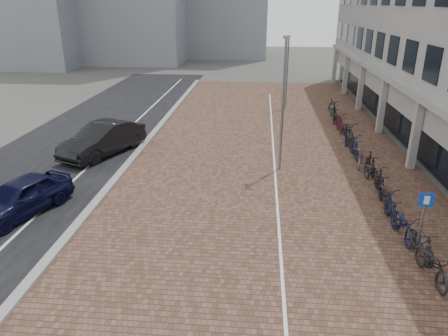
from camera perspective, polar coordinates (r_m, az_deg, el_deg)
ground at (r=12.35m, az=-2.54°, el=-16.12°), size 140.00×140.00×0.00m
plaza_brick at (r=22.94m, az=6.31°, el=2.39°), size 14.50×42.00×0.04m
street_asphalt at (r=25.17m, az=-19.62°, el=2.99°), size 8.00×50.00×0.03m
curb at (r=23.81m, az=-11.05°, el=3.00°), size 0.35×42.00×0.14m
lane_line at (r=24.41m, az=-15.34°, el=2.96°), size 0.12×44.00×0.00m
parking_line at (r=22.94m, az=6.81°, el=2.44°), size 0.10×30.00×0.00m
car_navy at (r=17.59m, az=-26.18°, el=-3.57°), size 3.08×4.53×1.43m
car_dark at (r=22.95m, az=-16.29°, el=3.81°), size 3.64×5.34×1.67m
parking_sign at (r=14.46m, az=25.68°, el=-5.76°), size 0.45×0.10×2.16m
lamp_near at (r=19.53m, az=8.05°, el=8.30°), size 0.12×0.12×6.19m
lamp_far at (r=32.17m, az=8.64°, el=12.77°), size 0.12×0.12×5.32m
bike_row at (r=22.09m, az=18.11°, el=2.04°), size 1.27×21.47×1.05m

